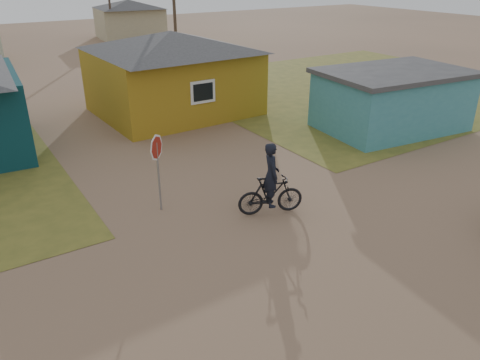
% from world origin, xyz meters
% --- Properties ---
extents(ground, '(120.00, 120.00, 0.00)m').
position_xyz_m(ground, '(0.00, 0.00, 0.00)').
color(ground, '#8B6950').
extents(grass_ne, '(20.00, 18.00, 0.00)m').
position_xyz_m(grass_ne, '(14.00, 13.00, 0.01)').
color(grass_ne, olive).
rests_on(grass_ne, ground).
extents(house_yellow, '(7.72, 6.76, 3.90)m').
position_xyz_m(house_yellow, '(2.50, 14.00, 2.00)').
color(house_yellow, '#9E7818').
rests_on(house_yellow, ground).
extents(shed_turquoise, '(6.71, 4.93, 2.60)m').
position_xyz_m(shed_turquoise, '(9.50, 6.50, 1.31)').
color(shed_turquoise, teal).
rests_on(shed_turquoise, ground).
extents(house_beige_east, '(6.95, 6.05, 3.60)m').
position_xyz_m(house_beige_east, '(10.00, 40.00, 1.86)').
color(house_beige_east, tan).
rests_on(house_beige_east, ground).
extents(utility_pole_near, '(1.40, 0.20, 8.00)m').
position_xyz_m(utility_pole_near, '(6.50, 22.00, 4.14)').
color(utility_pole_near, '#453529').
rests_on(utility_pole_near, ground).
extents(stop_sign, '(0.75, 0.30, 2.38)m').
position_xyz_m(stop_sign, '(-2.28, 4.86, 1.76)').
color(stop_sign, gray).
rests_on(stop_sign, ground).
extents(cyclist, '(2.02, 1.18, 2.20)m').
position_xyz_m(cyclist, '(0.36, 2.93, 0.80)').
color(cyclist, black).
rests_on(cyclist, ground).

